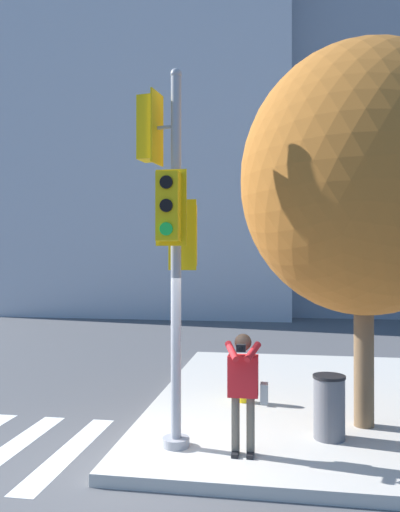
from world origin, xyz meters
TOP-DOWN VIEW (x-y plane):
  - ground_plane at (0.00, 0.00)m, footprint 160.00×160.00m
  - sidewalk_corner at (3.50, 3.50)m, footprint 8.00×8.00m
  - traffic_signal_pole at (0.28, 0.55)m, footprint 0.82×1.14m
  - person_photographer at (1.31, 0.40)m, footprint 0.58×0.54m
  - street_tree at (3.07, 1.83)m, footprint 3.83×3.83m
  - fire_hydrant at (1.12, 2.83)m, footprint 0.21×0.27m
  - trash_bin at (2.48, 1.18)m, footprint 0.47×0.47m
  - building_left at (-5.00, 22.35)m, footprint 14.78×13.57m
  - building_right at (6.33, 23.74)m, footprint 16.50×12.80m

SIDE VIEW (x-z plane):
  - ground_plane at x=0.00m, z-range 0.00..0.00m
  - sidewalk_corner at x=3.50m, z-range 0.00..0.16m
  - fire_hydrant at x=1.12m, z-range 0.16..0.93m
  - trash_bin at x=2.48m, z-range 0.16..1.08m
  - person_photographer at x=1.31m, z-range 0.32..1.92m
  - traffic_signal_pole at x=0.28m, z-range 0.68..5.93m
  - street_tree at x=3.07m, z-range 1.02..6.96m
  - building_left at x=-5.00m, z-range 0.01..18.39m
  - building_right at x=6.33m, z-range 0.01..18.88m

